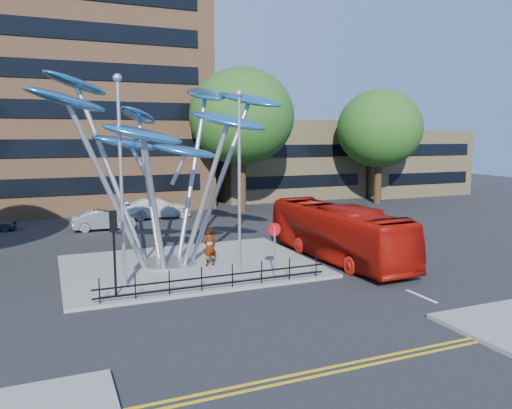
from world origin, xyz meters
name	(u,v)px	position (x,y,z in m)	size (l,w,h in m)	color
ground	(255,302)	(0.00, 0.00, 0.00)	(120.00, 120.00, 0.00)	black
traffic_island	(190,266)	(-1.00, 6.00, 0.07)	(12.00, 9.00, 0.15)	slate
double_yellow_near	(337,366)	(0.00, -6.00, 0.01)	(40.00, 0.12, 0.01)	gold
double_yellow_far	(343,371)	(0.00, -6.30, 0.01)	(40.00, 0.12, 0.01)	gold
brick_tower	(55,39)	(-6.00, 32.00, 15.00)	(25.00, 15.00, 30.00)	#8D5F3D
low_building_near	(285,159)	(16.00, 30.00, 4.00)	(15.00, 8.00, 8.00)	#9F8B5D
low_building_far	(404,162)	(30.00, 28.00, 3.50)	(12.00, 8.00, 7.00)	#9F8B5D
tree_right	(242,117)	(8.00, 22.00, 8.04)	(8.80, 8.80, 12.11)	black
tree_far	(380,129)	(22.00, 22.00, 7.11)	(8.00, 8.00, 10.81)	black
leaf_sculpture	(162,127)	(-2.07, 6.68, 6.87)	(12.72, 9.54, 9.51)	#9EA0A5
street_lamp_left	(121,163)	(-4.50, 3.50, 5.36)	(0.36, 0.36, 8.80)	#9EA0A5
street_lamp_right	(239,168)	(0.50, 3.00, 5.09)	(0.36, 0.36, 8.30)	#9EA0A5
traffic_light_island	(114,235)	(-5.00, 2.50, 2.61)	(0.28, 0.18, 3.42)	black
no_entry_sign_island	(275,240)	(2.00, 2.52, 1.82)	(0.60, 0.10, 2.45)	#9EA0A5
pedestrian_railing_front	(217,280)	(-1.00, 1.70, 0.55)	(10.00, 0.06, 1.00)	black
red_bus	(337,232)	(6.60, 4.59, 1.45)	(2.44, 10.42, 2.90)	#9C0F07
pedestrian	(210,247)	(-0.15, 5.43, 1.10)	(0.69, 0.46, 1.90)	gray
parked_car_mid	(103,220)	(-3.86, 18.00, 0.69)	(1.46, 4.20, 1.38)	#95989C
parked_car_right	(157,208)	(0.64, 21.68, 0.79)	(2.22, 5.45, 1.58)	silver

